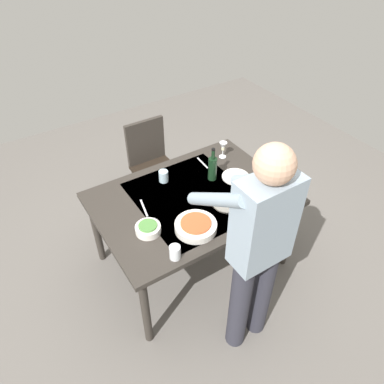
{
  "coord_description": "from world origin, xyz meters",
  "views": [
    {
      "loc": [
        1.17,
        1.83,
        2.63
      ],
      "look_at": [
        0.0,
        0.0,
        0.81
      ],
      "focal_mm": 34.32,
      "sensor_mm": 36.0,
      "label": 1
    }
  ],
  "objects_px": {
    "dinner_plate_far": "(227,203)",
    "serving_bowl_pasta": "(196,226)",
    "person_server": "(258,246)",
    "chair_near": "(151,160)",
    "dining_table": "(192,204)",
    "water_cup_near_right": "(175,252)",
    "side_bowl_salad": "(148,228)",
    "water_cup_near_left": "(164,176)",
    "dinner_plate_near": "(236,177)",
    "wine_bottle": "(213,168)",
    "wine_glass_left": "(223,147)"
  },
  "relations": [
    {
      "from": "wine_glass_left",
      "to": "dinner_plate_far",
      "type": "height_order",
      "value": "wine_glass_left"
    },
    {
      "from": "chair_near",
      "to": "dinner_plate_far",
      "type": "distance_m",
      "value": 1.15
    },
    {
      "from": "chair_near",
      "to": "wine_glass_left",
      "type": "height_order",
      "value": "chair_near"
    },
    {
      "from": "water_cup_near_left",
      "to": "dinner_plate_near",
      "type": "distance_m",
      "value": 0.6
    },
    {
      "from": "chair_near",
      "to": "wine_bottle",
      "type": "height_order",
      "value": "wine_bottle"
    },
    {
      "from": "dining_table",
      "to": "side_bowl_salad",
      "type": "height_order",
      "value": "side_bowl_salad"
    },
    {
      "from": "water_cup_near_right",
      "to": "dinner_plate_near",
      "type": "relative_size",
      "value": 0.44
    },
    {
      "from": "water_cup_near_left",
      "to": "side_bowl_salad",
      "type": "distance_m",
      "value": 0.58
    },
    {
      "from": "wine_bottle",
      "to": "dinner_plate_near",
      "type": "distance_m",
      "value": 0.22
    },
    {
      "from": "person_server",
      "to": "side_bowl_salad",
      "type": "distance_m",
      "value": 0.79
    },
    {
      "from": "wine_bottle",
      "to": "side_bowl_salad",
      "type": "height_order",
      "value": "wine_bottle"
    },
    {
      "from": "dining_table",
      "to": "chair_near",
      "type": "distance_m",
      "value": 0.93
    },
    {
      "from": "wine_bottle",
      "to": "water_cup_near_right",
      "type": "height_order",
      "value": "wine_bottle"
    },
    {
      "from": "water_cup_near_left",
      "to": "dinner_plate_far",
      "type": "relative_size",
      "value": 0.42
    },
    {
      "from": "wine_bottle",
      "to": "wine_glass_left",
      "type": "xyz_separation_m",
      "value": [
        -0.26,
        -0.21,
        -0.01
      ]
    },
    {
      "from": "dining_table",
      "to": "serving_bowl_pasta",
      "type": "xyz_separation_m",
      "value": [
        0.17,
        0.31,
        0.1
      ]
    },
    {
      "from": "wine_glass_left",
      "to": "water_cup_near_left",
      "type": "bearing_deg",
      "value": 1.87
    },
    {
      "from": "chair_near",
      "to": "wine_bottle",
      "type": "bearing_deg",
      "value": 101.44
    },
    {
      "from": "water_cup_near_right",
      "to": "side_bowl_salad",
      "type": "bearing_deg",
      "value": -82.2
    },
    {
      "from": "dinner_plate_far",
      "to": "serving_bowl_pasta",
      "type": "bearing_deg",
      "value": 15.99
    },
    {
      "from": "person_server",
      "to": "wine_glass_left",
      "type": "relative_size",
      "value": 11.19
    },
    {
      "from": "dining_table",
      "to": "chair_near",
      "type": "bearing_deg",
      "value": -96.46
    },
    {
      "from": "wine_bottle",
      "to": "person_server",
      "type": "bearing_deg",
      "value": 71.29
    },
    {
      "from": "side_bowl_salad",
      "to": "dinner_plate_far",
      "type": "xyz_separation_m",
      "value": [
        -0.64,
        0.06,
        -0.03
      ]
    },
    {
      "from": "person_server",
      "to": "dinner_plate_near",
      "type": "height_order",
      "value": "person_server"
    },
    {
      "from": "person_server",
      "to": "chair_near",
      "type": "bearing_deg",
      "value": -94.74
    },
    {
      "from": "dining_table",
      "to": "serving_bowl_pasta",
      "type": "relative_size",
      "value": 4.99
    },
    {
      "from": "dinner_plate_near",
      "to": "dinner_plate_far",
      "type": "bearing_deg",
      "value": 40.78
    },
    {
      "from": "dining_table",
      "to": "wine_bottle",
      "type": "bearing_deg",
      "value": -158.2
    },
    {
      "from": "dinner_plate_far",
      "to": "dinner_plate_near",
      "type": "bearing_deg",
      "value": -139.22
    },
    {
      "from": "wine_bottle",
      "to": "water_cup_near_left",
      "type": "xyz_separation_m",
      "value": [
        0.35,
        -0.19,
        -0.06
      ]
    },
    {
      "from": "chair_near",
      "to": "water_cup_near_right",
      "type": "xyz_separation_m",
      "value": [
        0.52,
        1.37,
        0.28
      ]
    },
    {
      "from": "dining_table",
      "to": "wine_bottle",
      "type": "distance_m",
      "value": 0.34
    },
    {
      "from": "chair_near",
      "to": "water_cup_near_right",
      "type": "bearing_deg",
      "value": 69.03
    },
    {
      "from": "dinner_plate_near",
      "to": "dinner_plate_far",
      "type": "relative_size",
      "value": 1.0
    },
    {
      "from": "wine_glass_left",
      "to": "water_cup_near_left",
      "type": "xyz_separation_m",
      "value": [
        0.61,
        0.02,
        -0.06
      ]
    },
    {
      "from": "person_server",
      "to": "dinner_plate_far",
      "type": "relative_size",
      "value": 7.34
    },
    {
      "from": "serving_bowl_pasta",
      "to": "side_bowl_salad",
      "type": "distance_m",
      "value": 0.33
    },
    {
      "from": "wine_glass_left",
      "to": "side_bowl_salad",
      "type": "distance_m",
      "value": 1.1
    },
    {
      "from": "serving_bowl_pasta",
      "to": "dinner_plate_far",
      "type": "distance_m",
      "value": 0.37
    },
    {
      "from": "water_cup_near_left",
      "to": "water_cup_near_right",
      "type": "height_order",
      "value": "water_cup_near_right"
    },
    {
      "from": "water_cup_near_left",
      "to": "dining_table",
      "type": "bearing_deg",
      "value": 106.34
    },
    {
      "from": "chair_near",
      "to": "wine_glass_left",
      "type": "distance_m",
      "value": 0.81
    },
    {
      "from": "chair_near",
      "to": "serving_bowl_pasta",
      "type": "bearing_deg",
      "value": 77.55
    },
    {
      "from": "wine_glass_left",
      "to": "serving_bowl_pasta",
      "type": "distance_m",
      "value": 0.94
    },
    {
      "from": "water_cup_near_left",
      "to": "side_bowl_salad",
      "type": "xyz_separation_m",
      "value": [
        0.37,
        0.45,
        -0.02
      ]
    },
    {
      "from": "water_cup_near_right",
      "to": "dinner_plate_far",
      "type": "height_order",
      "value": "water_cup_near_right"
    },
    {
      "from": "chair_near",
      "to": "side_bowl_salad",
      "type": "xyz_separation_m",
      "value": [
        0.56,
        1.06,
        0.26
      ]
    },
    {
      "from": "dinner_plate_near",
      "to": "dinner_plate_far",
      "type": "xyz_separation_m",
      "value": [
        0.26,
        0.22,
        0.0
      ]
    },
    {
      "from": "dining_table",
      "to": "dinner_plate_far",
      "type": "height_order",
      "value": "dinner_plate_far"
    }
  ]
}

